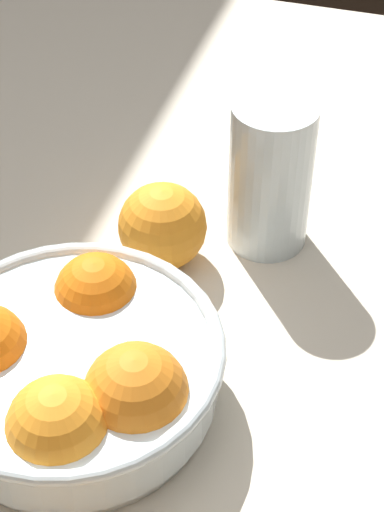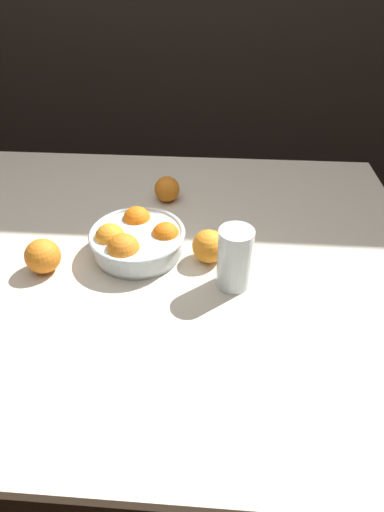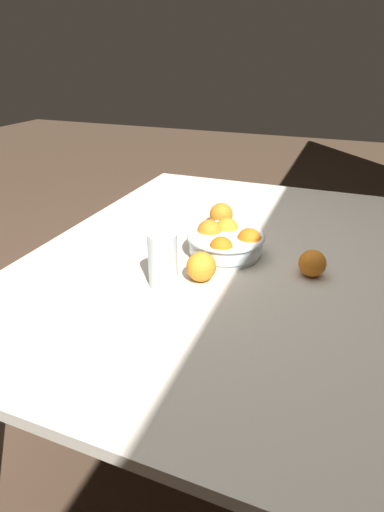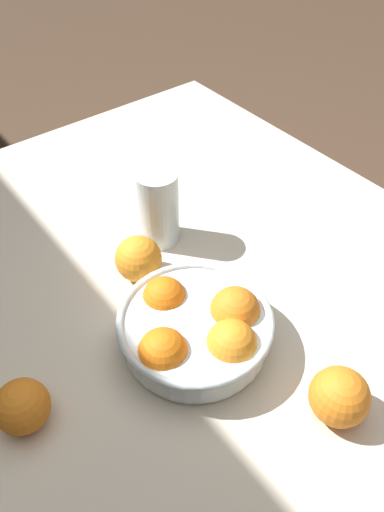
% 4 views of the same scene
% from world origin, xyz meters
% --- Properties ---
extents(ground_plane, '(12.00, 12.00, 0.00)m').
position_xyz_m(ground_plane, '(0.00, 0.00, 0.00)').
color(ground_plane, '#4C3828').
extents(dining_table, '(1.49, 1.13, 0.72)m').
position_xyz_m(dining_table, '(0.00, 0.00, 0.66)').
color(dining_table, beige).
rests_on(dining_table, ground_plane).
extents(fruit_bowl, '(0.24, 0.24, 0.09)m').
position_xyz_m(fruit_bowl, '(0.02, 0.00, 0.76)').
color(fruit_bowl, silver).
rests_on(fruit_bowl, dining_table).
extents(juice_glass, '(0.08, 0.08, 0.15)m').
position_xyz_m(juice_glass, '(0.26, -0.10, 0.79)').
color(juice_glass, '#F4A314').
rests_on(juice_glass, dining_table).
extents(orange_loose_near_bowl, '(0.08, 0.08, 0.08)m').
position_xyz_m(orange_loose_near_bowl, '(-0.19, -0.08, 0.76)').
color(orange_loose_near_bowl, orange).
rests_on(orange_loose_near_bowl, dining_table).
extents(orange_loose_front, '(0.08, 0.08, 0.08)m').
position_xyz_m(orange_loose_front, '(0.06, 0.26, 0.76)').
color(orange_loose_front, orange).
rests_on(orange_loose_front, dining_table).
extents(orange_loose_aside, '(0.08, 0.08, 0.08)m').
position_xyz_m(orange_loose_aside, '(0.20, -0.01, 0.76)').
color(orange_loose_aside, orange).
rests_on(orange_loose_aside, dining_table).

